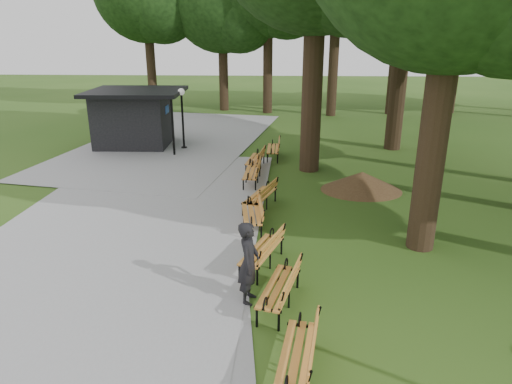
{
  "coord_description": "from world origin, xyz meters",
  "views": [
    {
      "loc": [
        0.43,
        -9.06,
        5.46
      ],
      "look_at": [
        -0.13,
        3.22,
        1.1
      ],
      "focal_mm": 32.23,
      "sensor_mm": 36.0,
      "label": 1
    }
  ],
  "objects_px": {
    "kiosk": "(133,118)",
    "bench_7": "(255,159)",
    "person": "(249,263)",
    "bench_8": "(273,149)",
    "bench_1": "(297,355)",
    "bench_2": "(279,287)",
    "bench_6": "(252,173)",
    "bench_3": "(262,251)",
    "bench_5": "(260,196)",
    "lamp_post": "(182,105)",
    "bench_4": "(251,213)",
    "dirt_mound": "(362,181)"
  },
  "relations": [
    {
      "from": "kiosk",
      "to": "bench_7",
      "type": "bearing_deg",
      "value": -33.66
    },
    {
      "from": "person",
      "to": "bench_8",
      "type": "bearing_deg",
      "value": 6.24
    },
    {
      "from": "bench_1",
      "to": "bench_2",
      "type": "xyz_separation_m",
      "value": [
        -0.29,
        2.07,
        0.0
      ]
    },
    {
      "from": "person",
      "to": "bench_6",
      "type": "distance_m",
      "value": 7.87
    },
    {
      "from": "bench_1",
      "to": "bench_7",
      "type": "xyz_separation_m",
      "value": [
        -1.24,
        11.95,
        0.0
      ]
    },
    {
      "from": "bench_1",
      "to": "bench_7",
      "type": "bearing_deg",
      "value": -164.6
    },
    {
      "from": "person",
      "to": "bench_1",
      "type": "xyz_separation_m",
      "value": [
        0.92,
        -2.24,
        -0.47
      ]
    },
    {
      "from": "bench_1",
      "to": "bench_3",
      "type": "distance_m",
      "value": 3.79
    },
    {
      "from": "kiosk",
      "to": "bench_5",
      "type": "distance_m",
      "value": 10.55
    },
    {
      "from": "person",
      "to": "lamp_post",
      "type": "distance_m",
      "value": 13.68
    },
    {
      "from": "lamp_post",
      "to": "bench_2",
      "type": "relative_size",
      "value": 1.52
    },
    {
      "from": "bench_4",
      "to": "lamp_post",
      "type": "bearing_deg",
      "value": -164.31
    },
    {
      "from": "person",
      "to": "bench_2",
      "type": "xyz_separation_m",
      "value": [
        0.63,
        -0.17,
        -0.47
      ]
    },
    {
      "from": "dirt_mound",
      "to": "lamp_post",
      "type": "bearing_deg",
      "value": 142.61
    },
    {
      "from": "bench_4",
      "to": "bench_6",
      "type": "height_order",
      "value": "same"
    },
    {
      "from": "lamp_post",
      "to": "person",
      "type": "bearing_deg",
      "value": -73.23
    },
    {
      "from": "bench_3",
      "to": "bench_6",
      "type": "xyz_separation_m",
      "value": [
        -0.58,
        6.36,
        0.0
      ]
    },
    {
      "from": "bench_3",
      "to": "bench_8",
      "type": "distance_m",
      "value": 10.0
    },
    {
      "from": "lamp_post",
      "to": "bench_4",
      "type": "bearing_deg",
      "value": -67.71
    },
    {
      "from": "lamp_post",
      "to": "bench_4",
      "type": "distance_m",
      "value": 10.09
    },
    {
      "from": "dirt_mound",
      "to": "bench_5",
      "type": "bearing_deg",
      "value": -151.13
    },
    {
      "from": "kiosk",
      "to": "bench_6",
      "type": "height_order",
      "value": "kiosk"
    },
    {
      "from": "lamp_post",
      "to": "bench_2",
      "type": "xyz_separation_m",
      "value": [
        4.56,
        -13.21,
        -1.66
      ]
    },
    {
      "from": "kiosk",
      "to": "bench_8",
      "type": "height_order",
      "value": "kiosk"
    },
    {
      "from": "bench_2",
      "to": "kiosk",
      "type": "bearing_deg",
      "value": -137.85
    },
    {
      "from": "bench_1",
      "to": "bench_2",
      "type": "relative_size",
      "value": 1.0
    },
    {
      "from": "person",
      "to": "bench_6",
      "type": "height_order",
      "value": "person"
    },
    {
      "from": "lamp_post",
      "to": "bench_8",
      "type": "bearing_deg",
      "value": -19.82
    },
    {
      "from": "bench_7",
      "to": "bench_2",
      "type": "bearing_deg",
      "value": 13.5
    },
    {
      "from": "dirt_mound",
      "to": "bench_6",
      "type": "height_order",
      "value": "bench_6"
    },
    {
      "from": "lamp_post",
      "to": "bench_7",
      "type": "relative_size",
      "value": 1.52
    },
    {
      "from": "bench_4",
      "to": "dirt_mound",
      "type": "bearing_deg",
      "value": 126.04
    },
    {
      "from": "bench_3",
      "to": "bench_8",
      "type": "relative_size",
      "value": 1.0
    },
    {
      "from": "bench_6",
      "to": "dirt_mound",
      "type": "bearing_deg",
      "value": 84.98
    },
    {
      "from": "lamp_post",
      "to": "bench_7",
      "type": "bearing_deg",
      "value": -42.77
    },
    {
      "from": "person",
      "to": "bench_1",
      "type": "distance_m",
      "value": 2.46
    },
    {
      "from": "person",
      "to": "lamp_post",
      "type": "relative_size",
      "value": 0.63
    },
    {
      "from": "lamp_post",
      "to": "dirt_mound",
      "type": "relative_size",
      "value": 1.19
    },
    {
      "from": "bench_4",
      "to": "bench_8",
      "type": "xyz_separation_m",
      "value": [
        0.54,
        7.65,
        0.0
      ]
    },
    {
      "from": "bench_3",
      "to": "lamp_post",
      "type": "bearing_deg",
      "value": -140.48
    },
    {
      "from": "bench_4",
      "to": "bench_6",
      "type": "distance_m",
      "value": 4.02
    },
    {
      "from": "dirt_mound",
      "to": "bench_7",
      "type": "bearing_deg",
      "value": 148.35
    },
    {
      "from": "bench_8",
      "to": "bench_1",
      "type": "bearing_deg",
      "value": 3.24
    },
    {
      "from": "kiosk",
      "to": "dirt_mound",
      "type": "relative_size",
      "value": 1.82
    },
    {
      "from": "bench_3",
      "to": "bench_5",
      "type": "bearing_deg",
      "value": -157.62
    },
    {
      "from": "kiosk",
      "to": "dirt_mound",
      "type": "height_order",
      "value": "kiosk"
    },
    {
      "from": "bench_1",
      "to": "bench_4",
      "type": "relative_size",
      "value": 1.0
    },
    {
      "from": "bench_2",
      "to": "bench_8",
      "type": "xyz_separation_m",
      "value": [
        -0.24,
        11.66,
        0.0
      ]
    },
    {
      "from": "bench_4",
      "to": "bench_6",
      "type": "xyz_separation_m",
      "value": [
        -0.21,
        4.01,
        0.0
      ]
    },
    {
      "from": "bench_3",
      "to": "bench_5",
      "type": "xyz_separation_m",
      "value": [
        -0.18,
        3.85,
        0.0
      ]
    }
  ]
}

